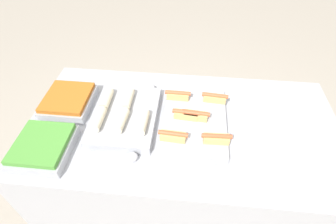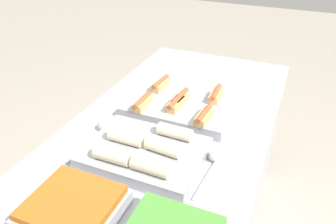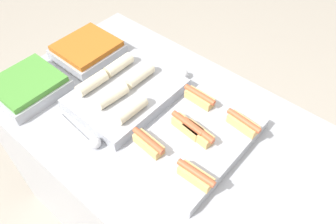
% 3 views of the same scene
% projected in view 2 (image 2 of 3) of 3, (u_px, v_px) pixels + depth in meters
% --- Properties ---
extents(counter, '(1.64, 0.86, 0.89)m').
position_uv_depth(counter, '(174.00, 189.00, 1.74)').
color(counter, '#A8AAB2').
rests_on(counter, ground_plane).
extents(tray_hotdogs, '(0.34, 0.49, 0.10)m').
position_uv_depth(tray_hotdogs, '(180.00, 106.00, 1.53)').
color(tray_hotdogs, '#A8AAB2').
rests_on(tray_hotdogs, counter).
extents(tray_wraps, '(0.33, 0.44, 0.10)m').
position_uv_depth(tray_wraps, '(145.00, 152.00, 1.24)').
color(tray_wraps, '#A8AAB2').
rests_on(tray_wraps, counter).
extents(tray_side_back, '(0.26, 0.28, 0.07)m').
position_uv_depth(tray_side_back, '(73.00, 208.00, 1.00)').
color(tray_side_back, '#A8AAB2').
rests_on(tray_side_back, counter).
extents(serving_spoon_near, '(0.25, 0.05, 0.05)m').
position_uv_depth(serving_spoon_near, '(213.00, 160.00, 1.22)').
color(serving_spoon_near, silver).
rests_on(serving_spoon_near, counter).
extents(serving_spoon_far, '(0.27, 0.05, 0.05)m').
position_uv_depth(serving_spoon_far, '(100.00, 129.00, 1.40)').
color(serving_spoon_far, silver).
rests_on(serving_spoon_far, counter).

